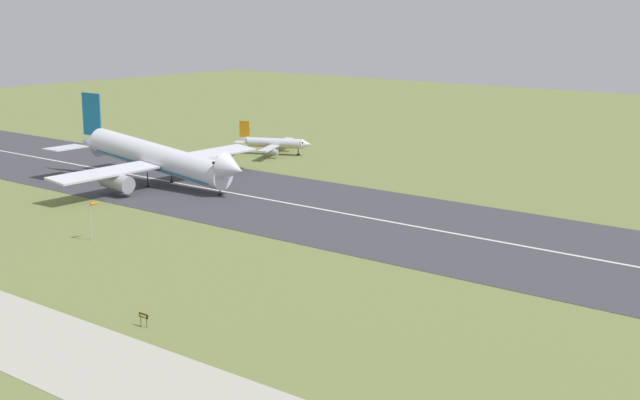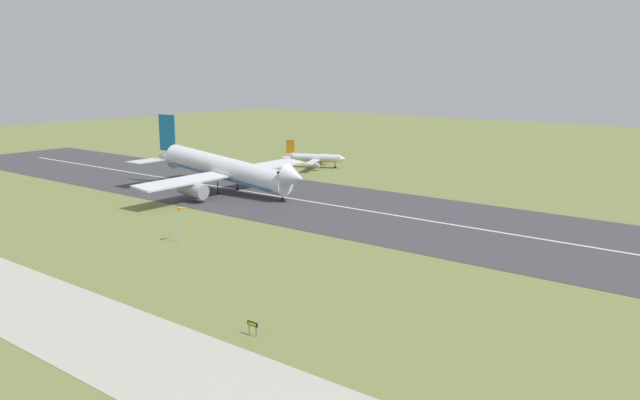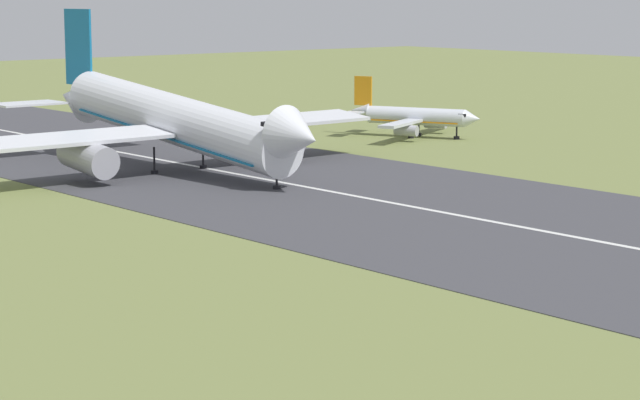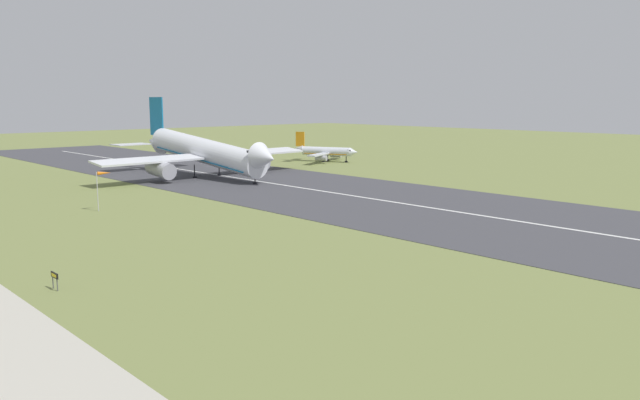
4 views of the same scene
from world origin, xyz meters
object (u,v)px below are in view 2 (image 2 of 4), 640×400
airplane_landing (225,169)px  windsock_pole (183,210)px  airplane_parked_west (315,158)px  runway_sign (253,325)px

airplane_landing → windsock_pole: (27.51, -36.50, -0.08)m
airplane_parked_west → runway_sign: size_ratio=13.64×
runway_sign → airplane_parked_west: bearing=125.0°
windsock_pole → airplane_parked_west: bearing=113.0°
airplane_landing → airplane_parked_west: size_ratio=2.38×
runway_sign → airplane_landing: bearing=138.3°
airplane_parked_west → runway_sign: 126.34m
windsock_pole → runway_sign: size_ratio=3.82×
airplane_parked_west → windsock_pole: (34.66, -81.66, 2.74)m
windsock_pole → runway_sign: bearing=-29.9°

